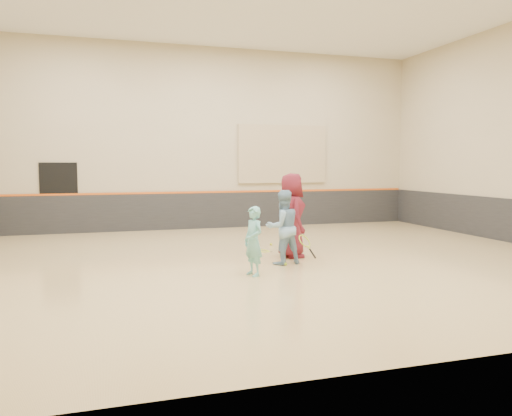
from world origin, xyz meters
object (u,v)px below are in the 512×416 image
object	(u,v)px
girl	(254,241)
young_man	(291,215)
spare_racket	(264,249)
instructor	(283,227)

from	to	relation	value
girl	young_man	distance (m)	2.14
girl	spare_racket	xyz separation A→B (m)	(1.02, 2.47, -0.62)
instructor	spare_racket	world-z (taller)	instructor
young_man	spare_racket	world-z (taller)	young_man
young_man	girl	bearing A→B (deg)	140.30
young_man	spare_racket	size ratio (longest dim) A/B	3.28
instructor	young_man	distance (m)	0.87
young_man	spare_racket	xyz separation A→B (m)	(-0.37, 0.87, -0.92)
girl	instructor	bearing A→B (deg)	116.40
spare_racket	instructor	bearing A→B (deg)	-93.62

